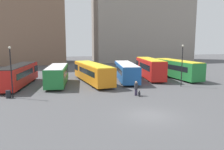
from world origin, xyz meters
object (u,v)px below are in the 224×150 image
object	(u,v)px
bus_2	(92,72)
bus_3	(126,71)
lamp_post_1	(11,68)
trash_bin	(8,94)
bus_1	(57,75)
suitcase	(139,94)
bus_4	(150,68)
bus_5	(177,68)
traveler	(136,87)
bus_0	(19,74)
lamp_post_0	(182,62)

from	to	relation	value
bus_2	bus_3	size ratio (longest dim) A/B	1.13
lamp_post_1	trash_bin	xyz separation A→B (m)	(-0.46, -0.02, -2.90)
bus_1	suitcase	size ratio (longest dim) A/B	13.24
bus_1	trash_bin	xyz separation A→B (m)	(-5.34, -6.28, -1.07)
bus_4	bus_5	distance (m)	4.65
bus_5	traveler	bearing A→B (deg)	129.12
bus_4	traveler	world-z (taller)	bus_4
bus_0	lamp_post_1	size ratio (longest dim) A/B	2.11
bus_0	suitcase	size ratio (longest dim) A/B	17.03
suitcase	bus_4	bearing A→B (deg)	-23.25
bus_4	bus_0	bearing A→B (deg)	103.22
bus_5	lamp_post_0	world-z (taller)	lamp_post_0
traveler	lamp_post_0	bearing A→B (deg)	-61.18
bus_1	lamp_post_1	world-z (taller)	lamp_post_1
bus_0	bus_4	xyz separation A→B (m)	(20.53, 1.55, 0.19)
bus_5	lamp_post_0	size ratio (longest dim) A/B	1.96
bus_2	lamp_post_1	xyz separation A→B (m)	(-10.06, -7.07, 1.74)
bus_2	bus_4	size ratio (longest dim) A/B	1.16
bus_1	bus_3	distance (m)	10.75
bus_0	trash_bin	world-z (taller)	bus_0
suitcase	bus_2	bearing A→B (deg)	26.17
bus_0	bus_3	size ratio (longest dim) A/B	1.05
bus_3	traveler	xyz separation A→B (m)	(-2.01, -9.86, -0.52)
bus_5	lamp_post_0	bearing A→B (deg)	151.33
bus_5	traveler	size ratio (longest dim) A/B	6.70
lamp_post_0	trash_bin	bearing A→B (deg)	-177.56
bus_1	bus_3	size ratio (longest dim) A/B	0.82
lamp_post_1	traveler	bearing A→B (deg)	-10.24
bus_2	traveler	world-z (taller)	bus_2
suitcase	lamp_post_1	xyz separation A→B (m)	(-13.76, 2.93, 3.08)
bus_2	suitcase	distance (m)	10.74
bus_4	bus_5	size ratio (longest dim) A/B	0.97
traveler	trash_bin	xyz separation A→B (m)	(-14.02, 2.43, -0.57)
traveler	suitcase	world-z (taller)	traveler
traveler	bus_0	bearing A→B (deg)	61.31
bus_0	bus_2	distance (m)	10.39
lamp_post_0	lamp_post_1	bearing A→B (deg)	-177.57
lamp_post_1	bus_2	bearing A→B (deg)	35.10
bus_0	suitcase	xyz separation A→B (m)	(14.09, -10.03, -1.36)
lamp_post_0	traveler	bearing A→B (deg)	-157.02
bus_0	lamp_post_0	size ratio (longest dim) A/B	2.08
bus_3	bus_4	bearing A→B (deg)	-65.40
bus_3	bus_4	distance (m)	4.81
lamp_post_0	lamp_post_1	xyz separation A→B (m)	(-21.49, -0.91, -0.05)
bus_1	lamp_post_0	distance (m)	17.55
bus_4	lamp_post_1	bearing A→B (deg)	122.09
trash_bin	bus_0	bearing A→B (deg)	88.98
bus_5	bus_4	bearing A→B (deg)	73.29
bus_3	bus_5	bearing A→B (deg)	-79.68
suitcase	trash_bin	size ratio (longest dim) A/B	0.83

